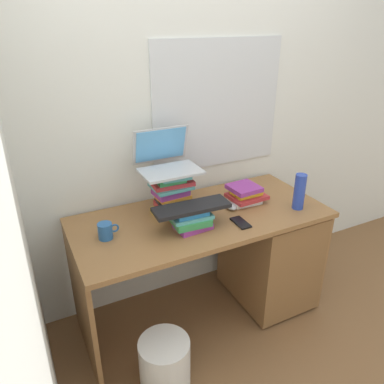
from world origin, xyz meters
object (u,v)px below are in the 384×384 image
at_px(cell_phone, 241,223).
at_px(desk, 254,249).
at_px(mug, 106,231).
at_px(computer_mouse, 230,206).
at_px(book_stack_keyboard_riser, 191,219).
at_px(laptop, 166,160).
at_px(book_stack_tall, 172,193).
at_px(book_stack_side, 245,194).
at_px(keyboard, 192,207).
at_px(wastebasket, 165,365).
at_px(water_bottle, 299,192).

bearing_deg(cell_phone, desk, 35.14).
height_order(desk, cell_phone, cell_phone).
relative_size(desk, mug, 13.30).
relative_size(computer_mouse, mug, 0.92).
distance_m(computer_mouse, mug, 0.76).
distance_m(book_stack_keyboard_riser, laptop, 0.37).
bearing_deg(book_stack_tall, mug, -166.28).
xyz_separation_m(book_stack_side, keyboard, (-0.44, -0.14, 0.07)).
xyz_separation_m(computer_mouse, wastebasket, (-0.62, -0.40, -0.61)).
bearing_deg(keyboard, laptop, 97.97).
xyz_separation_m(computer_mouse, mug, (-0.76, 0.01, 0.03)).
xyz_separation_m(book_stack_keyboard_riser, water_bottle, (0.69, -0.08, 0.05)).
xyz_separation_m(keyboard, cell_phone, (0.27, -0.08, -0.12)).
relative_size(book_stack_side, mug, 2.04).
relative_size(desk, book_stack_side, 6.50).
bearing_deg(book_stack_tall, keyboard, -83.63).
height_order(desk, book_stack_tall, book_stack_tall).
height_order(book_stack_side, mug, book_stack_side).
bearing_deg(book_stack_keyboard_riser, mug, 166.69).
distance_m(desk, computer_mouse, 0.40).
xyz_separation_m(book_stack_tall, wastebasket, (-0.28, -0.51, -0.72)).
bearing_deg(book_stack_side, keyboard, -163.08).
bearing_deg(book_stack_tall, laptop, 90.88).
height_order(book_stack_keyboard_riser, computer_mouse, book_stack_keyboard_riser).
distance_m(book_stack_side, wastebasket, 1.08).
xyz_separation_m(laptop, cell_phone, (0.30, -0.35, -0.31)).
height_order(cell_phone, wastebasket, cell_phone).
bearing_deg(wastebasket, desk, 24.76).
height_order(laptop, mug, laptop).
bearing_deg(wastebasket, computer_mouse, 32.77).
bearing_deg(laptop, mug, -158.67).
relative_size(book_stack_side, keyboard, 0.55).
relative_size(book_stack_tall, book_stack_keyboard_riser, 1.12).
relative_size(book_stack_tall, keyboard, 0.61).
bearing_deg(keyboard, water_bottle, -3.58).
relative_size(desk, cell_phone, 11.05).
bearing_deg(book_stack_side, water_bottle, -41.51).
distance_m(book_stack_tall, water_bottle, 0.76).
relative_size(desk, book_stack_keyboard_riser, 6.49).
height_order(water_bottle, wastebasket, water_bottle).
xyz_separation_m(book_stack_keyboard_riser, keyboard, (0.00, -0.00, 0.07)).
xyz_separation_m(desk, book_stack_keyboard_riser, (-0.50, -0.07, 0.39)).
height_order(computer_mouse, cell_phone, computer_mouse).
distance_m(mug, water_bottle, 1.15).
xyz_separation_m(book_stack_keyboard_riser, computer_mouse, (0.32, 0.10, -0.04)).
distance_m(book_stack_tall, keyboard, 0.21).
xyz_separation_m(mug, water_bottle, (1.13, -0.18, 0.07)).
xyz_separation_m(cell_phone, wastebasket, (-0.58, -0.22, -0.60)).
relative_size(cell_phone, wastebasket, 0.44).
bearing_deg(wastebasket, laptop, 63.83).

